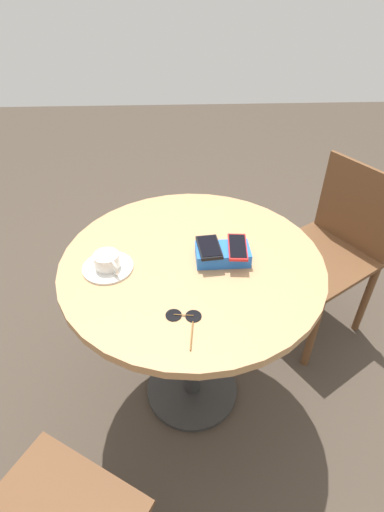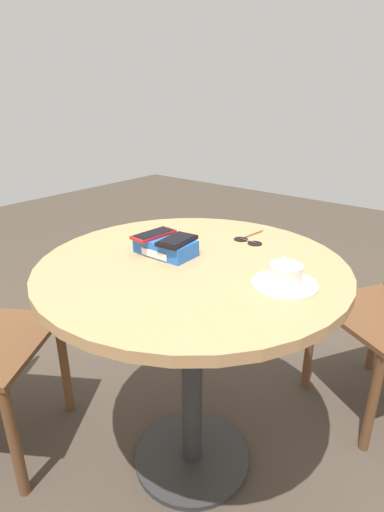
{
  "view_description": "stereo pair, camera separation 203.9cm",
  "coord_description": "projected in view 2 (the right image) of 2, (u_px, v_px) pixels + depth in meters",
  "views": [
    {
      "loc": [
        0.04,
        1.05,
        1.65
      ],
      "look_at": [
        0.0,
        0.0,
        0.8
      ],
      "focal_mm": 28.0,
      "sensor_mm": 36.0,
      "label": 1
    },
    {
      "loc": [
        0.68,
        -0.84,
        1.24
      ],
      "look_at": [
        0.0,
        0.0,
        0.8
      ],
      "focal_mm": 28.0,
      "sensor_mm": 36.0,
      "label": 2
    }
  ],
  "objects": [
    {
      "name": "saucer",
      "position": [
        285.0,
        284.0,
        1.03
      ],
      "size": [
        0.17,
        0.17,
        0.01
      ],
      "primitive_type": "cylinder",
      "color": "silver",
      "rests_on": "round_table"
    },
    {
      "name": "sunglasses",
      "position": [
        248.0,
        241.0,
        1.34
      ],
      "size": [
        0.11,
        0.15,
        0.01
      ],
      "color": "black",
      "rests_on": "round_table"
    },
    {
      "name": "phone_red",
      "position": [
        153.0,
        234.0,
        1.24
      ],
      "size": [
        0.07,
        0.15,
        0.01
      ],
      "color": "red",
      "rests_on": "phone_box"
    },
    {
      "name": "round_table",
      "position": [
        192.0,
        304.0,
        1.22
      ],
      "size": [
        0.91,
        0.91,
        0.78
      ],
      "color": "#2D2D2D",
      "rests_on": "ground_plane"
    },
    {
      "name": "coffee_cup",
      "position": [
        285.0,
        273.0,
        1.02
      ],
      "size": [
        0.09,
        0.1,
        0.06
      ],
      "color": "silver",
      "rests_on": "saucer"
    },
    {
      "name": "ground_plane",
      "position": [
        192.0,
        458.0,
        1.46
      ],
      "size": [
        8.0,
        8.0,
        0.0
      ],
      "primitive_type": "plane",
      "color": "#42382D"
    },
    {
      "name": "phone_black",
      "position": [
        177.0,
        241.0,
        1.18
      ],
      "size": [
        0.09,
        0.13,
        0.01
      ],
      "color": "black",
      "rests_on": "phone_box"
    },
    {
      "name": "phone_box",
      "position": [
        165.0,
        247.0,
        1.22
      ],
      "size": [
        0.18,
        0.11,
        0.05
      ],
      "color": "blue",
      "rests_on": "round_table"
    }
  ]
}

